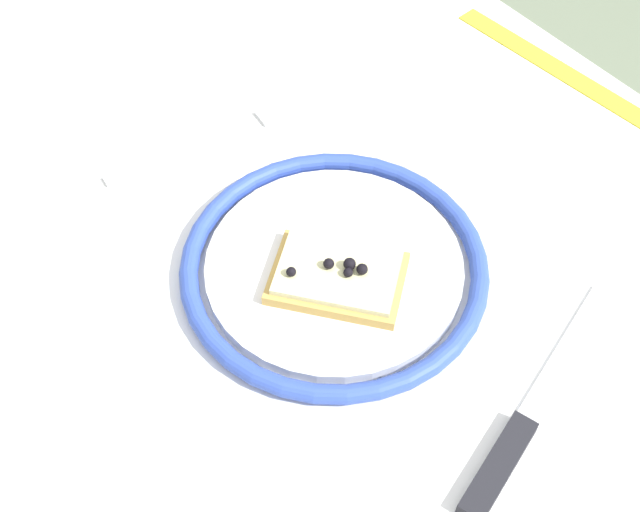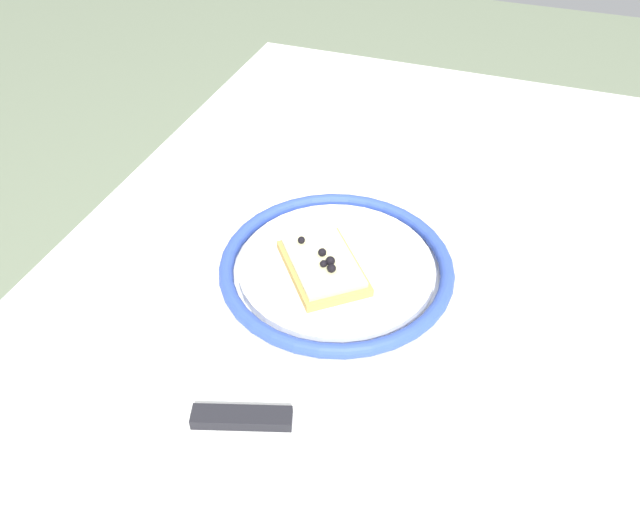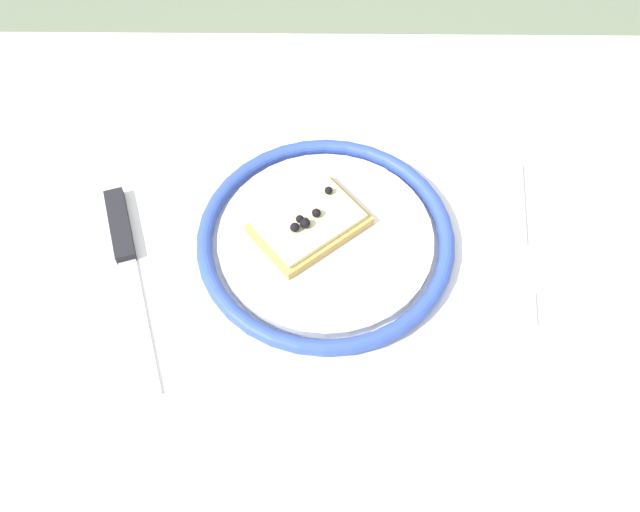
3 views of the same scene
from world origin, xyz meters
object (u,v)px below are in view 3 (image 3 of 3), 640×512
dining_table (355,311)px  pizza_slice_near (309,223)px  plate (326,238)px  knife (125,250)px  fork (521,241)px

dining_table → pizza_slice_near: 0.13m
plate → knife: 0.20m
fork → knife: bearing=2.5°
dining_table → pizza_slice_near: pizza_slice_near is taller
fork → plate: bearing=1.0°
plate → pizza_slice_near: pizza_slice_near is taller
plate → fork: 0.20m
pizza_slice_near → knife: pizza_slice_near is taller
pizza_slice_near → fork: (-0.22, 0.01, -0.02)m
dining_table → plate: 0.11m
plate → fork: plate is taller
dining_table → knife: bearing=-4.1°
plate → dining_table: bearing=137.2°
plate → fork: (-0.20, -0.00, -0.01)m
plate → fork: bearing=-179.0°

